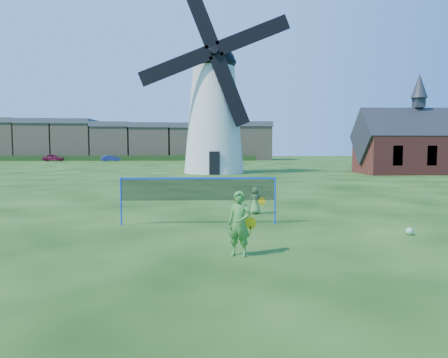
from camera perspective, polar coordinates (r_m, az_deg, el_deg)
ground at (r=12.84m, az=-0.81°, el=-6.86°), size 220.00×220.00×0.00m
windmill at (r=40.56m, az=-1.43°, el=9.66°), size 14.02×5.91×18.42m
chapel at (r=43.50m, az=25.44°, el=4.23°), size 11.30×5.48×9.55m
badminton_net at (r=13.22m, az=-3.59°, el=-1.55°), size 5.05×0.05×1.55m
player_girl at (r=9.45m, az=2.16°, el=-6.29°), size 0.75×0.55×1.52m
player_boy at (r=15.47m, az=4.41°, el=-3.01°), size 0.63×0.43×1.03m
play_ball at (r=12.95m, az=24.53°, el=-6.67°), size 0.22×0.22×0.22m
terraced_houses at (r=86.87m, az=-15.51°, el=5.23°), size 64.83×8.40×8.33m
hedge at (r=81.55m, az=-17.74°, el=2.80°), size 62.00×0.80×1.00m
car_left at (r=81.25m, az=-22.79°, el=2.76°), size 3.97×2.18×1.28m
car_right at (r=77.40m, az=-15.59°, el=2.82°), size 3.62×2.29×1.13m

